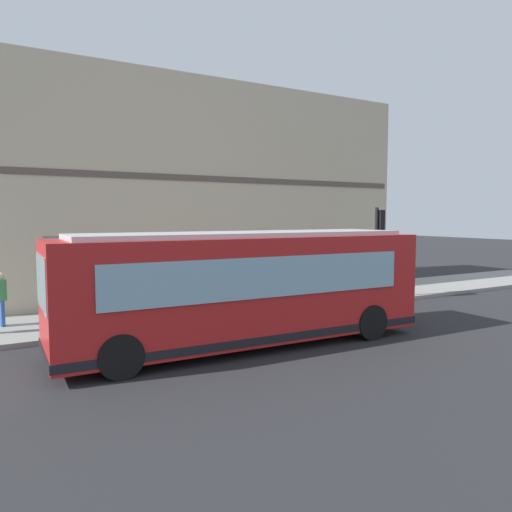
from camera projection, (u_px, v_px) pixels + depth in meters
The scene contains 10 objects.
ground at pixel (315, 334), 14.36m from camera, with size 120.00×120.00×0.00m, color #262628.
sidewalk_curb at pixel (241, 306), 18.39m from camera, with size 4.13×40.00×0.15m, color gray.
building_corner at pixel (189, 194), 22.46m from camera, with size 6.20×19.03×9.10m.
city_bus_nearside at pixel (245, 288), 12.94m from camera, with size 2.80×10.10×3.07m.
traffic_light_near_corner at pixel (379, 235), 19.65m from camera, with size 0.32×0.49×3.69m.
fire_hydrant at pixel (281, 295), 18.19m from camera, with size 0.35×0.35×0.74m.
pedestrian_walking_along_curb at pixel (1, 296), 14.60m from camera, with size 0.32×0.32×1.64m.
pedestrian_by_light_pole at pixel (352, 272), 20.25m from camera, with size 0.32×0.32×1.73m.
pedestrian_near_hydrant at pixel (388, 263), 23.73m from camera, with size 0.32×0.32×1.77m.
newspaper_vending_box at pixel (74, 308), 15.11m from camera, with size 0.44×0.42×0.90m.
Camera 1 is at (-11.36, 8.57, 3.49)m, focal length 33.86 mm.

